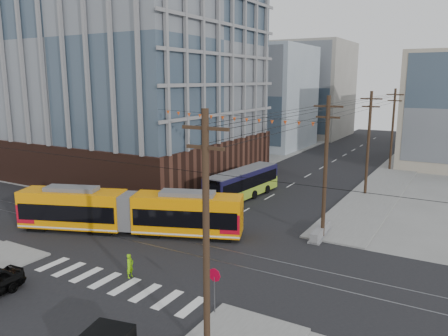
{
  "coord_description": "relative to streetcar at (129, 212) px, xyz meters",
  "views": [
    {
      "loc": [
        17.98,
        -20.95,
        12.14
      ],
      "look_at": [
        0.07,
        10.2,
        4.85
      ],
      "focal_mm": 35.0,
      "sensor_mm": 36.0,
      "label": 1
    }
  ],
  "objects": [
    {
      "name": "streetcar",
      "position": [
        0.0,
        0.0,
        0.0
      ],
      "size": [
        17.85,
        8.91,
        3.5
      ],
      "primitive_type": null,
      "rotation": [
        0.0,
        0.0,
        0.37
      ],
      "color": "orange",
      "rests_on": "ground"
    },
    {
      "name": "ground",
      "position": [
        5.32,
        -4.33,
        -1.75
      ],
      "size": [
        160.0,
        160.0,
        0.0
      ],
      "primitive_type": "plane",
      "color": "slate"
    },
    {
      "name": "city_bus",
      "position": [
        3.03,
        13.81,
        -0.2
      ],
      "size": [
        3.29,
        11.07,
        3.09
      ],
      "primitive_type": null,
      "rotation": [
        0.0,
        0.0,
        -0.09
      ],
      "color": "black",
      "rests_on": "ground"
    },
    {
      "name": "stop_sign",
      "position": [
        12.43,
        -7.36,
        -0.53
      ],
      "size": [
        0.79,
        0.79,
        2.43
      ],
      "primitive_type": null,
      "rotation": [
        0.0,
        0.0,
        -0.08
      ],
      "color": "#AF0323",
      "rests_on": "ground"
    },
    {
      "name": "jersey_barrier",
      "position": [
        13.62,
        6.81,
        -1.35
      ],
      "size": [
        1.08,
        4.05,
        0.8
      ],
      "primitive_type": "cube",
      "rotation": [
        0.0,
        0.0,
        0.05
      ],
      "color": "#616161",
      "rests_on": "ground"
    },
    {
      "name": "parked_car_grey",
      "position": [
        0.31,
        19.11,
        -1.08
      ],
      "size": [
        3.33,
        5.22,
        1.34
      ],
      "primitive_type": "imported",
      "rotation": [
        0.0,
        0.0,
        3.39
      ],
      "color": "slate",
      "rests_on": "ground"
    },
    {
      "name": "parked_car_white",
      "position": [
        -0.12,
        14.39,
        -1.05
      ],
      "size": [
        3.73,
        5.21,
        1.4
      ],
      "primitive_type": "imported",
      "rotation": [
        0.0,
        0.0,
        3.55
      ],
      "color": "silver",
      "rests_on": "ground"
    },
    {
      "name": "bg_bldg_nw_near",
      "position": [
        -11.68,
        47.67,
        7.25
      ],
      "size": [
        18.0,
        16.0,
        18.0
      ],
      "primitive_type": "cube",
      "color": "#8C99A5",
      "rests_on": "ground"
    },
    {
      "name": "utility_pole_far",
      "position": [
        13.82,
        51.67,
        3.75
      ],
      "size": [
        0.3,
        0.3,
        11.0
      ],
      "primitive_type": "cylinder",
      "color": "black",
      "rests_on": "ground"
    },
    {
      "name": "office_building",
      "position": [
        -16.68,
        18.67,
        12.55
      ],
      "size": [
        30.0,
        25.0,
        28.6
      ],
      "primitive_type": "cube",
      "color": "#381E16",
      "rests_on": "ground"
    },
    {
      "name": "bg_bldg_nw_far",
      "position": [
        -8.68,
        67.67,
        8.25
      ],
      "size": [
        16.0,
        18.0,
        20.0
      ],
      "primitive_type": "cube",
      "color": "gray",
      "rests_on": "ground"
    },
    {
      "name": "pedestrian",
      "position": [
        5.57,
        -6.19,
        -0.98
      ],
      "size": [
        0.39,
        0.58,
        1.53
      ],
      "primitive_type": "imported",
      "rotation": [
        0.0,
        0.0,
        1.62
      ],
      "color": "#86E20D",
      "rests_on": "ground"
    },
    {
      "name": "utility_pole_near",
      "position": [
        13.82,
        -10.33,
        3.75
      ],
      "size": [
        0.3,
        0.3,
        11.0
      ],
      "primitive_type": "cylinder",
      "color": "black",
      "rests_on": "ground"
    },
    {
      "name": "parked_car_silver",
      "position": [
        -0.07,
        7.93,
        -0.99
      ],
      "size": [
        2.02,
        4.72,
        1.51
      ],
      "primitive_type": "imported",
      "rotation": [
        0.0,
        0.0,
        3.23
      ],
      "color": "#B7B7B7",
      "rests_on": "ground"
    }
  ]
}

